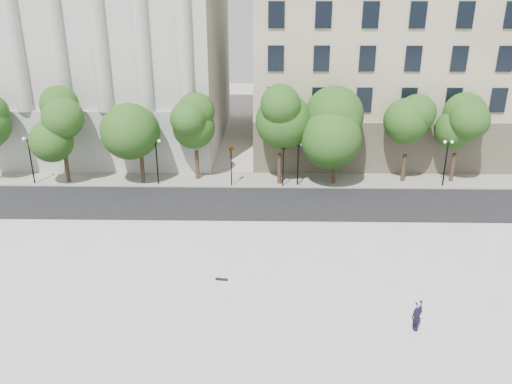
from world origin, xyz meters
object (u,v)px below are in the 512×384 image
at_px(traffic_light_west, 231,146).
at_px(person_lying, 415,326).
at_px(skateboard, 222,279).
at_px(traffic_light_east, 284,147).

height_order(traffic_light_west, person_lying, traffic_light_west).
relative_size(traffic_light_west, skateboard, 6.00).
xyz_separation_m(traffic_light_west, person_lying, (10.38, -20.92, -3.09)).
height_order(traffic_light_west, skateboard, traffic_light_west).
distance_m(traffic_light_east, skateboard, 17.23).
relative_size(traffic_light_east, person_lying, 2.58).
relative_size(traffic_light_west, traffic_light_east, 1.02).
xyz_separation_m(person_lying, skateboard, (-9.88, 4.47, -0.19)).
xyz_separation_m(traffic_light_east, skateboard, (-4.03, -16.45, -3.17)).
height_order(traffic_light_west, traffic_light_east, traffic_light_west).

